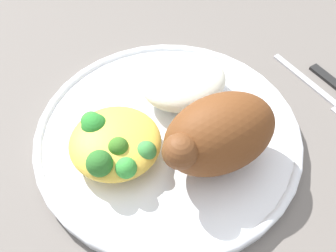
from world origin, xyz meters
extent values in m
plane|color=#655E59|center=(0.00, 0.00, 0.00)|extent=(2.00, 2.00, 0.00)
cylinder|color=white|center=(0.00, 0.00, 0.01)|extent=(0.29, 0.29, 0.01)
torus|color=white|center=(0.00, 0.00, 0.01)|extent=(0.30, 0.30, 0.01)
ellipsoid|color=brown|center=(-0.03, 0.05, 0.06)|extent=(0.12, 0.08, 0.08)
sphere|color=brown|center=(0.02, 0.06, 0.07)|extent=(0.03, 0.03, 0.03)
ellipsoid|color=silver|center=(-0.04, -0.04, 0.04)|extent=(0.10, 0.09, 0.04)
ellipsoid|color=gold|center=(0.06, 0.00, 0.03)|extent=(0.10, 0.10, 0.03)
sphere|color=green|center=(0.06, 0.04, 0.04)|extent=(0.02, 0.02, 0.02)
sphere|color=#376F21|center=(0.06, 0.02, 0.05)|extent=(0.02, 0.02, 0.02)
sphere|color=#3D8B41|center=(0.04, 0.03, 0.04)|extent=(0.02, 0.02, 0.02)
sphere|color=#2A6826|center=(0.09, 0.03, 0.05)|extent=(0.03, 0.03, 0.03)
sphere|color=#348231|center=(0.07, -0.03, 0.04)|extent=(0.02, 0.02, 0.02)
sphere|color=#26792A|center=(0.07, -0.02, 0.04)|extent=(0.03, 0.03, 0.03)
cube|color=#B2B2B7|center=(-0.20, -0.01, 0.00)|extent=(0.02, 0.11, 0.01)
cube|color=black|center=(-0.23, 0.01, 0.00)|extent=(0.02, 0.08, 0.01)
camera|label=1|loc=(0.12, 0.26, 0.39)|focal=44.95mm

